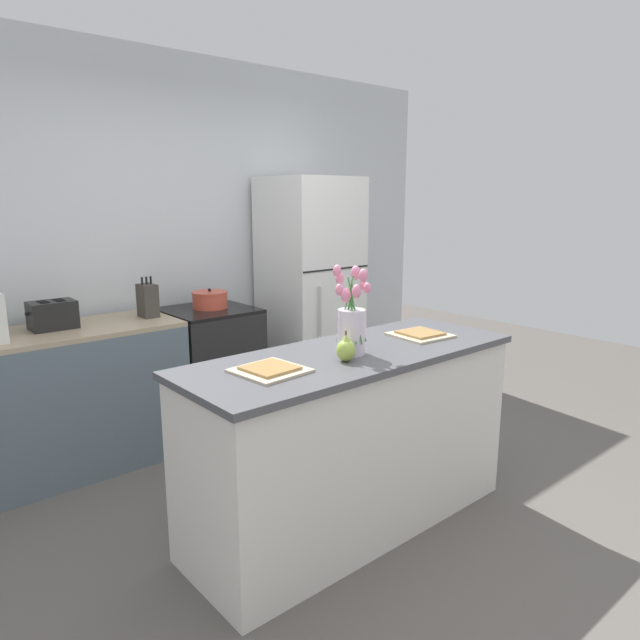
{
  "coord_description": "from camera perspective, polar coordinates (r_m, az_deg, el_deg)",
  "views": [
    {
      "loc": [
        -1.9,
        -1.97,
        1.68
      ],
      "look_at": [
        0.0,
        0.25,
        1.05
      ],
      "focal_mm": 32.0,
      "sensor_mm": 36.0,
      "label": 1
    }
  ],
  "objects": [
    {
      "name": "toaster",
      "position": [
        3.8,
        -25.18,
        0.46
      ],
      "size": [
        0.28,
        0.18,
        0.17
      ],
      "color": "black",
      "rests_on": "back_counter"
    },
    {
      "name": "knife_block",
      "position": [
        3.95,
        -16.85,
        1.88
      ],
      "size": [
        0.1,
        0.14,
        0.27
      ],
      "color": "#3D3833",
      "rests_on": "back_counter"
    },
    {
      "name": "stove_range",
      "position": [
        4.27,
        -10.86,
        -4.84
      ],
      "size": [
        0.6,
        0.61,
        0.9
      ],
      "color": "black",
      "rests_on": "ground_plane"
    },
    {
      "name": "plate_setting_right",
      "position": [
        3.19,
        9.98,
        -1.41
      ],
      "size": [
        0.3,
        0.3,
        0.02
      ],
      "color": "beige",
      "rests_on": "kitchen_island"
    },
    {
      "name": "back_counter",
      "position": [
        3.86,
        -26.08,
        -7.71
      ],
      "size": [
        1.68,
        0.6,
        0.9
      ],
      "color": "slate",
      "rests_on": "ground_plane"
    },
    {
      "name": "refrigerator",
      "position": [
        4.69,
        -0.98,
        2.81
      ],
      "size": [
        0.68,
        0.67,
        1.84
      ],
      "color": "white",
      "rests_on": "ground_plane"
    },
    {
      "name": "plate_setting_left",
      "position": [
        2.51,
        -5.04,
        -4.98
      ],
      "size": [
        0.3,
        0.3,
        0.02
      ],
      "color": "beige",
      "rests_on": "kitchen_island"
    },
    {
      "name": "cooking_pot",
      "position": [
        4.17,
        -10.95,
        2.0
      ],
      "size": [
        0.26,
        0.26,
        0.14
      ],
      "color": "#CC4C38",
      "rests_on": "stove_range"
    },
    {
      "name": "back_wall",
      "position": [
        4.41,
        -15.09,
        7.43
      ],
      "size": [
        5.2,
        0.08,
        2.7
      ],
      "color": "silver",
      "rests_on": "ground_plane"
    },
    {
      "name": "ground_plane",
      "position": [
        3.21,
        3.08,
        -19.49
      ],
      "size": [
        10.0,
        10.0,
        0.0
      ],
      "primitive_type": "plane",
      "color": "#59544F"
    },
    {
      "name": "kitchen_island",
      "position": [
        2.99,
        3.19,
        -11.82
      ],
      "size": [
        1.8,
        0.66,
        0.93
      ],
      "color": "silver",
      "rests_on": "ground_plane"
    },
    {
      "name": "pear_figurine",
      "position": [
        2.65,
        2.59,
        -2.94
      ],
      "size": [
        0.09,
        0.09,
        0.15
      ],
      "color": "#9EBC47",
      "rests_on": "kitchen_island"
    },
    {
      "name": "flower_vase",
      "position": [
        2.75,
        3.16,
        -0.25
      ],
      "size": [
        0.17,
        0.21,
        0.44
      ],
      "color": "silver",
      "rests_on": "kitchen_island"
    }
  ]
}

